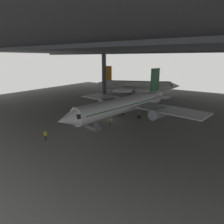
# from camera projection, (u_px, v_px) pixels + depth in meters

# --- Properties ---
(ground_plane) EXTENTS (110.00, 110.00, 0.00)m
(ground_plane) POSITION_uv_depth(u_px,v_px,m) (113.00, 121.00, 44.19)
(ground_plane) COLOR gray
(hangar_structure) EXTENTS (121.00, 99.00, 17.09)m
(hangar_structure) POSITION_uv_depth(u_px,v_px,m) (143.00, 47.00, 50.82)
(hangar_structure) COLOR #4C4F54
(hangar_structure) RESTS_ON ground_plane
(airplane_main) EXTENTS (34.20, 35.08, 11.06)m
(airplane_main) POSITION_uv_depth(u_px,v_px,m) (126.00, 105.00, 45.07)
(airplane_main) COLOR white
(airplane_main) RESTS_ON ground_plane
(boarding_stairs) EXTENTS (4.28, 2.06, 4.57)m
(boarding_stairs) POSITION_uv_depth(u_px,v_px,m) (92.00, 125.00, 39.31)
(boarding_stairs) COLOR slate
(boarding_stairs) RESTS_ON ground_plane
(crew_worker_near_nose) EXTENTS (0.35, 0.50, 1.76)m
(crew_worker_near_nose) POSITION_uv_depth(u_px,v_px,m) (45.00, 135.00, 33.50)
(crew_worker_near_nose) COLOR #232838
(crew_worker_near_nose) RESTS_ON ground_plane
(crew_worker_by_stairs) EXTENTS (0.25, 0.55, 1.66)m
(crew_worker_by_stairs) POSITION_uv_depth(u_px,v_px,m) (111.00, 121.00, 41.06)
(crew_worker_by_stairs) COLOR #232838
(crew_worker_by_stairs) RESTS_ON ground_plane
(airplane_distant) EXTENTS (31.75, 31.80, 10.63)m
(airplane_distant) POSITION_uv_depth(u_px,v_px,m) (136.00, 85.00, 78.30)
(airplane_distant) COLOR white
(airplane_distant) RESTS_ON ground_plane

